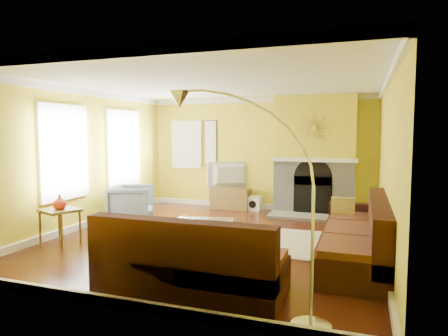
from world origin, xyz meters
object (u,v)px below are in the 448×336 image
at_px(sectional_sofa, 265,229).
at_px(arc_lamp, 248,208).
at_px(media_console, 230,198).
at_px(coffee_table, 201,235).
at_px(side_table, 61,227).
at_px(armchair, 131,204).

bearing_deg(sectional_sofa, arc_lamp, -81.73).
xyz_separation_m(media_console, arc_lamp, (1.99, -5.50, 0.87)).
distance_m(sectional_sofa, coffee_table, 1.23).
bearing_deg(sectional_sofa, side_table, -174.63).
distance_m(sectional_sofa, media_console, 3.98).
bearing_deg(armchair, coffee_table, -140.07).
bearing_deg(arc_lamp, sectional_sofa, 98.27).
bearing_deg(coffee_table, armchair, 150.37).
height_order(armchair, arc_lamp, arc_lamp).
bearing_deg(coffee_table, media_console, 99.84).
relative_size(media_console, armchair, 1.11).
bearing_deg(media_console, armchair, -125.13).
xyz_separation_m(armchair, arc_lamp, (3.46, -3.42, 0.74)).
xyz_separation_m(sectional_sofa, side_table, (-3.39, -0.32, -0.15)).
xyz_separation_m(coffee_table, arc_lamp, (1.43, -2.26, 0.93)).
xyz_separation_m(armchair, side_table, (-0.21, -1.81, -0.09)).
height_order(side_table, arc_lamp, arc_lamp).
xyz_separation_m(coffee_table, armchair, (-2.03, 1.16, 0.19)).
height_order(media_console, arc_lamp, arc_lamp).
xyz_separation_m(media_console, side_table, (-1.68, -3.90, 0.04)).
height_order(sectional_sofa, armchair, sectional_sofa).
xyz_separation_m(sectional_sofa, arc_lamp, (0.28, -1.92, 0.68)).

